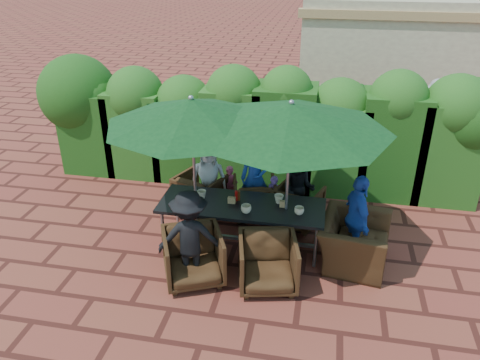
% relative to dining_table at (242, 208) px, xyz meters
% --- Properties ---
extents(ground, '(80.00, 80.00, 0.00)m').
position_rel_dining_table_xyz_m(ground, '(-0.09, 0.01, -0.68)').
color(ground, maroon).
rests_on(ground, ground).
extents(dining_table, '(2.56, 0.90, 0.75)m').
position_rel_dining_table_xyz_m(dining_table, '(0.00, 0.00, 0.00)').
color(dining_table, black).
rests_on(dining_table, ground).
extents(umbrella_left, '(2.55, 2.55, 2.46)m').
position_rel_dining_table_xyz_m(umbrella_left, '(-0.72, -0.06, 1.54)').
color(umbrella_left, gray).
rests_on(umbrella_left, ground).
extents(umbrella_right, '(2.90, 2.90, 2.46)m').
position_rel_dining_table_xyz_m(umbrella_right, '(0.69, 0.00, 1.54)').
color(umbrella_right, gray).
rests_on(umbrella_right, ground).
extents(chair_far_left, '(0.99, 0.96, 0.80)m').
position_rel_dining_table_xyz_m(chair_far_left, '(-0.92, 0.94, -0.28)').
color(chair_far_left, black).
rests_on(chair_far_left, ground).
extents(chair_far_mid, '(0.87, 0.84, 0.76)m').
position_rel_dining_table_xyz_m(chair_far_mid, '(0.05, 0.97, -0.30)').
color(chair_far_mid, black).
rests_on(chair_far_mid, ground).
extents(chair_far_right, '(0.92, 0.89, 0.75)m').
position_rel_dining_table_xyz_m(chair_far_right, '(0.82, 0.84, -0.30)').
color(chair_far_right, black).
rests_on(chair_far_right, ground).
extents(chair_near_left, '(1.05, 1.03, 0.84)m').
position_rel_dining_table_xyz_m(chair_near_left, '(-0.51, -0.97, -0.26)').
color(chair_near_left, black).
rests_on(chair_near_left, ground).
extents(chair_near_right, '(0.94, 0.91, 0.82)m').
position_rel_dining_table_xyz_m(chair_near_right, '(0.54, -0.90, -0.27)').
color(chair_near_right, black).
rests_on(chair_near_right, ground).
extents(chair_end_right, '(0.88, 1.21, 0.97)m').
position_rel_dining_table_xyz_m(chair_end_right, '(1.74, -0.11, -0.19)').
color(chair_end_right, black).
rests_on(chair_end_right, ground).
extents(adult_far_left, '(0.69, 0.47, 1.32)m').
position_rel_dining_table_xyz_m(adult_far_left, '(-0.77, 0.95, -0.02)').
color(adult_far_left, silver).
rests_on(adult_far_left, ground).
extents(adult_far_mid, '(0.55, 0.46, 1.40)m').
position_rel_dining_table_xyz_m(adult_far_mid, '(0.04, 1.04, 0.02)').
color(adult_far_mid, '#2049B1').
rests_on(adult_far_mid, ground).
extents(adult_far_right, '(0.61, 0.42, 1.20)m').
position_rel_dining_table_xyz_m(adult_far_right, '(0.80, 0.97, -0.08)').
color(adult_far_right, black).
rests_on(adult_far_right, ground).
extents(adult_near_left, '(0.98, 0.62, 1.41)m').
position_rel_dining_table_xyz_m(adult_near_left, '(-0.55, -0.96, 0.03)').
color(adult_near_left, black).
rests_on(adult_near_left, ground).
extents(adult_end_right, '(0.64, 0.90, 1.39)m').
position_rel_dining_table_xyz_m(adult_end_right, '(1.75, -0.00, 0.02)').
color(adult_end_right, '#2049B1').
rests_on(adult_end_right, ground).
extents(child_left, '(0.33, 0.28, 0.83)m').
position_rel_dining_table_xyz_m(child_left, '(-0.43, 1.13, -0.26)').
color(child_left, '#D54B71').
rests_on(child_left, ground).
extents(child_right, '(0.34, 0.30, 0.80)m').
position_rel_dining_table_xyz_m(child_right, '(0.39, 0.95, -0.28)').
color(child_right, '#8B53B4').
rests_on(child_right, ground).
extents(pedestrian_a, '(1.63, 1.17, 1.65)m').
position_rel_dining_table_xyz_m(pedestrian_a, '(1.80, 4.15, 0.15)').
color(pedestrian_a, green).
rests_on(pedestrian_a, ground).
extents(pedestrian_b, '(0.89, 0.59, 1.75)m').
position_rel_dining_table_xyz_m(pedestrian_b, '(2.65, 4.56, 0.20)').
color(pedestrian_b, '#D54B71').
rests_on(pedestrian_b, ground).
extents(pedestrian_c, '(1.23, 0.87, 1.75)m').
position_rel_dining_table_xyz_m(pedestrian_c, '(3.55, 4.44, 0.20)').
color(pedestrian_c, gray).
rests_on(pedestrian_c, ground).
extents(cup_a, '(0.18, 0.18, 0.14)m').
position_rel_dining_table_xyz_m(cup_a, '(-0.91, -0.15, 0.14)').
color(cup_a, beige).
rests_on(cup_a, dining_table).
extents(cup_b, '(0.14, 0.14, 0.14)m').
position_rel_dining_table_xyz_m(cup_b, '(-0.66, 0.07, 0.14)').
color(cup_b, beige).
rests_on(cup_b, dining_table).
extents(cup_c, '(0.16, 0.16, 0.13)m').
position_rel_dining_table_xyz_m(cup_c, '(0.11, -0.23, 0.14)').
color(cup_c, beige).
rests_on(cup_c, dining_table).
extents(cup_d, '(0.14, 0.14, 0.14)m').
position_rel_dining_table_xyz_m(cup_d, '(0.56, 0.16, 0.14)').
color(cup_d, beige).
rests_on(cup_d, dining_table).
extents(cup_e, '(0.15, 0.15, 0.12)m').
position_rel_dining_table_xyz_m(cup_e, '(0.89, -0.12, 0.13)').
color(cup_e, beige).
rests_on(cup_e, dining_table).
extents(ketchup_bottle, '(0.04, 0.04, 0.17)m').
position_rel_dining_table_xyz_m(ketchup_bottle, '(-0.10, 0.10, 0.16)').
color(ketchup_bottle, '#B20C0A').
rests_on(ketchup_bottle, dining_table).
extents(sauce_bottle, '(0.04, 0.04, 0.17)m').
position_rel_dining_table_xyz_m(sauce_bottle, '(-0.07, 0.12, 0.16)').
color(sauce_bottle, '#4C230C').
rests_on(sauce_bottle, dining_table).
extents(serving_tray, '(0.35, 0.25, 0.02)m').
position_rel_dining_table_xyz_m(serving_tray, '(-0.85, -0.23, 0.08)').
color(serving_tray, '#A57350').
rests_on(serving_tray, dining_table).
extents(number_block_left, '(0.12, 0.06, 0.10)m').
position_rel_dining_table_xyz_m(number_block_left, '(-0.16, 0.01, 0.12)').
color(number_block_left, tan).
rests_on(number_block_left, dining_table).
extents(number_block_right, '(0.12, 0.06, 0.10)m').
position_rel_dining_table_xyz_m(number_block_right, '(0.65, 0.05, 0.12)').
color(number_block_right, tan).
rests_on(number_block_right, dining_table).
extents(hedge_wall, '(9.10, 1.60, 2.41)m').
position_rel_dining_table_xyz_m(hedge_wall, '(-0.19, 2.33, 0.64)').
color(hedge_wall, '#193E11').
rests_on(hedge_wall, ground).
extents(building, '(6.20, 3.08, 3.20)m').
position_rel_dining_table_xyz_m(building, '(3.41, 7.00, 0.93)').
color(building, beige).
rests_on(building, ground).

